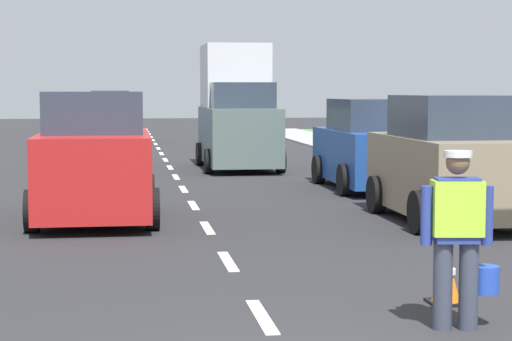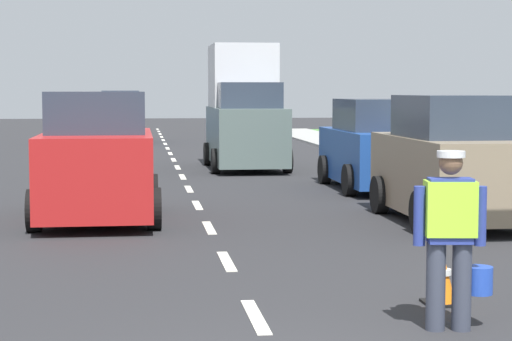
% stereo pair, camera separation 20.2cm
% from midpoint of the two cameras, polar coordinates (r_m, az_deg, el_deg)
% --- Properties ---
extents(ground_plane, '(96.00, 96.00, 0.00)m').
position_cam_midpoint_polar(ground_plane, '(27.35, -5.51, 0.22)').
color(ground_plane, '#28282B').
extents(lane_center_line, '(0.14, 46.40, 0.01)m').
position_cam_midpoint_polar(lane_center_line, '(31.54, -5.86, 0.85)').
color(lane_center_line, silver).
rests_on(lane_center_line, ground).
extents(road_worker, '(0.77, 0.36, 1.67)m').
position_cam_midpoint_polar(road_worker, '(8.83, 11.64, -3.60)').
color(road_worker, '#383D4C').
rests_on(road_worker, ground).
extents(traffic_cone_near, '(0.36, 0.36, 0.60)m').
position_cam_midpoint_polar(traffic_cone_near, '(9.97, 10.94, -6.33)').
color(traffic_cone_near, black).
rests_on(traffic_cone_near, ground).
extents(delivery_truck, '(2.16, 4.60, 3.54)m').
position_cam_midpoint_polar(delivery_truck, '(26.60, -1.36, 3.59)').
color(delivery_truck, slate).
rests_on(delivery_truck, ground).
extents(car_oncoming_lead, '(2.10, 3.96, 2.20)m').
position_cam_midpoint_polar(car_oncoming_lead, '(16.17, -10.18, 0.58)').
color(car_oncoming_lead, red).
rests_on(car_oncoming_lead, ground).
extents(car_parked_curbside, '(1.89, 4.06, 2.14)m').
position_cam_midpoint_polar(car_parked_curbside, '(16.04, 11.11, 0.42)').
color(car_parked_curbside, gray).
rests_on(car_parked_curbside, ground).
extents(car_parked_far, '(2.03, 4.27, 2.03)m').
position_cam_midpoint_polar(car_parked_far, '(21.19, 6.72, 1.42)').
color(car_parked_far, '#1E4799').
rests_on(car_parked_far, ground).
extents(car_oncoming_third, '(2.04, 3.86, 2.22)m').
position_cam_midpoint_polar(car_oncoming_third, '(40.53, -8.98, 3.16)').
color(car_oncoming_third, '#1E4799').
rests_on(car_oncoming_third, ground).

